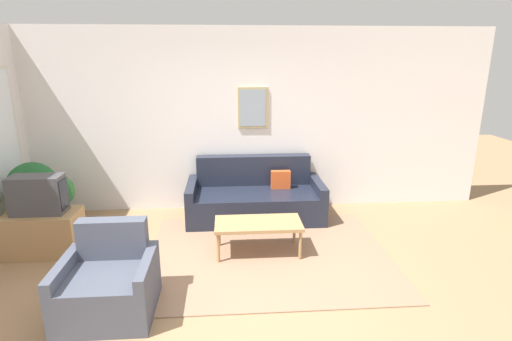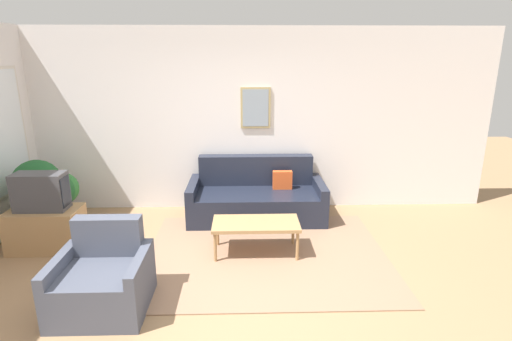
# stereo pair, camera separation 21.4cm
# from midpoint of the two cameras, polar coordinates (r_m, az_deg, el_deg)

# --- Properties ---
(ground_plane) EXTENTS (16.00, 16.00, 0.00)m
(ground_plane) POSITION_cam_midpoint_polar(r_m,az_deg,el_deg) (4.06, -3.89, -18.22)
(ground_plane) COLOR #997551
(area_rug) EXTENTS (2.83, 2.28, 0.01)m
(area_rug) POSITION_cam_midpoint_polar(r_m,az_deg,el_deg) (4.87, 2.77, -11.86)
(area_rug) COLOR #937056
(area_rug) RESTS_ON ground_plane
(wall_back) EXTENTS (8.00, 0.09, 2.70)m
(wall_back) POSITION_cam_midpoint_polar(r_m,az_deg,el_deg) (6.01, -3.22, 7.09)
(wall_back) COLOR silver
(wall_back) RESTS_ON ground_plane
(couch) EXTENTS (1.93, 0.90, 0.86)m
(couch) POSITION_cam_midpoint_polar(r_m,az_deg,el_deg) (5.83, 1.14, -3.96)
(couch) COLOR #1E2333
(couch) RESTS_ON ground_plane
(coffee_table) EXTENTS (1.02, 0.50, 0.40)m
(coffee_table) POSITION_cam_midpoint_polar(r_m,az_deg,el_deg) (4.75, 1.29, -7.79)
(coffee_table) COLOR #A87F51
(coffee_table) RESTS_ON ground_plane
(tv_stand) EXTENTS (0.84, 0.47, 0.51)m
(tv_stand) POSITION_cam_midpoint_polar(r_m,az_deg,el_deg) (5.48, -26.77, -7.49)
(tv_stand) COLOR #A87F51
(tv_stand) RESTS_ON ground_plane
(tv) EXTENTS (0.59, 0.28, 0.45)m
(tv) POSITION_cam_midpoint_polar(r_m,az_deg,el_deg) (5.32, -27.39, -2.70)
(tv) COLOR #424247
(tv) RESTS_ON tv_stand
(armchair) EXTENTS (0.82, 0.76, 0.80)m
(armchair) POSITION_cam_midpoint_polar(r_m,az_deg,el_deg) (4.06, -19.57, -14.65)
(armchair) COLOR #474C5B
(armchair) RESTS_ON ground_plane
(potted_plant_tall) EXTENTS (0.61, 0.61, 1.01)m
(potted_plant_tall) POSITION_cam_midpoint_polar(r_m,az_deg,el_deg) (5.81, -27.84, -1.96)
(potted_plant_tall) COLOR slate
(potted_plant_tall) RESTS_ON ground_plane
(potted_plant_by_window) EXTENTS (0.46, 0.46, 0.72)m
(potted_plant_by_window) POSITION_cam_midpoint_polar(r_m,az_deg,el_deg) (6.21, -25.06, -2.82)
(potted_plant_by_window) COLOR #383D42
(potted_plant_by_window) RESTS_ON ground_plane
(potted_plant_small) EXTENTS (0.49, 0.49, 0.80)m
(potted_plant_small) POSITION_cam_midpoint_polar(r_m,az_deg,el_deg) (5.91, -25.80, -3.22)
(potted_plant_small) COLOR #935638
(potted_plant_small) RESTS_ON ground_plane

